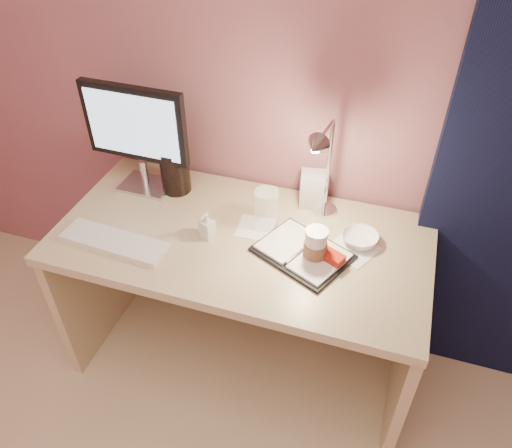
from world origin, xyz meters
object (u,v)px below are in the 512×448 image
(coffee_cup, at_px, (315,246))
(bowl, at_px, (360,239))
(keyboard, at_px, (114,241))
(desk, at_px, (248,266))
(product_box, at_px, (313,189))
(dark_jar, at_px, (175,172))
(monitor, at_px, (137,130))
(desk_lamp, at_px, (328,170))
(planner, at_px, (305,252))
(clear_cup, at_px, (266,209))
(lotion_bottle, at_px, (207,225))

(coffee_cup, bearing_deg, bowl, 44.46)
(keyboard, xyz_separation_m, coffee_cup, (0.72, 0.14, 0.05))
(desk, distance_m, keyboard, 0.55)
(product_box, bearing_deg, dark_jar, 176.81)
(monitor, relative_size, desk_lamp, 1.06)
(bowl, bearing_deg, desk_lamp, 166.09)
(dark_jar, bearing_deg, product_box, 7.47)
(bowl, height_order, product_box, product_box)
(dark_jar, bearing_deg, desk, -19.73)
(dark_jar, relative_size, product_box, 1.13)
(desk_lamp, bearing_deg, bowl, -6.33)
(monitor, distance_m, planner, 0.81)
(clear_cup, relative_size, lotion_bottle, 1.48)
(dark_jar, distance_m, product_box, 0.57)
(monitor, bearing_deg, lotion_bottle, -29.03)
(product_box, bearing_deg, desk_lamp, -73.67)
(product_box, bearing_deg, bowl, -49.17)
(keyboard, height_order, clear_cup, clear_cup)
(coffee_cup, height_order, lotion_bottle, coffee_cup)
(bowl, bearing_deg, monitor, 175.15)
(monitor, distance_m, clear_cup, 0.59)
(desk, distance_m, bowl, 0.49)
(lotion_bottle, relative_size, desk_lamp, 0.25)
(desk, height_order, dark_jar, dark_jar)
(bowl, bearing_deg, dark_jar, 172.56)
(desk, distance_m, clear_cup, 0.31)
(keyboard, height_order, desk_lamp, desk_lamp)
(coffee_cup, distance_m, lotion_bottle, 0.41)
(coffee_cup, distance_m, desk_lamp, 0.27)
(dark_jar, bearing_deg, clear_cup, -14.52)
(lotion_bottle, bearing_deg, dark_jar, 134.83)
(clear_cup, height_order, product_box, clear_cup)
(monitor, bearing_deg, clear_cup, -7.70)
(keyboard, xyz_separation_m, planner, (0.68, 0.16, 0.00))
(bowl, bearing_deg, clear_cup, -178.72)
(monitor, bearing_deg, desk_lamp, -1.99)
(bowl, xyz_separation_m, desk_lamp, (-0.15, 0.04, 0.25))
(planner, distance_m, lotion_bottle, 0.37)
(clear_cup, bearing_deg, desk, -165.98)
(desk, height_order, product_box, product_box)
(coffee_cup, relative_size, product_box, 0.90)
(product_box, xyz_separation_m, desk_lamp, (0.07, -0.14, 0.19))
(clear_cup, bearing_deg, monitor, 171.26)
(desk, relative_size, monitor, 3.07)
(coffee_cup, xyz_separation_m, dark_jar, (-0.64, 0.24, 0.02))
(monitor, height_order, dark_jar, monitor)
(clear_cup, bearing_deg, product_box, 53.45)
(clear_cup, xyz_separation_m, bowl, (0.36, 0.01, -0.06))
(lotion_bottle, bearing_deg, clear_cup, 33.67)
(monitor, relative_size, coffee_cup, 3.39)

